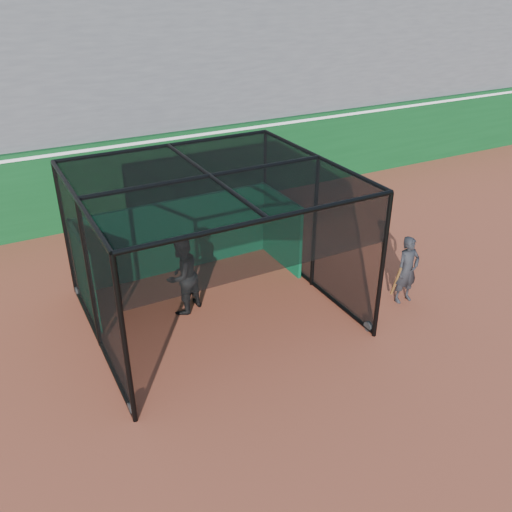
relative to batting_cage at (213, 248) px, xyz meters
name	(u,v)px	position (x,y,z in m)	size (l,w,h in m)	color
ground	(293,364)	(0.59, -2.39, -1.61)	(120.00, 120.00, 0.00)	#96432B
outfield_wall	(149,174)	(0.59, 6.11, -0.32)	(50.00, 0.50, 2.50)	#0B3C17
grandstand	(105,50)	(0.59, 9.88, 2.87)	(50.00, 7.85, 8.95)	#4C4C4F
batting_cage	(213,248)	(0.00, 0.00, 0.00)	(5.26, 4.86, 3.23)	black
batter	(182,276)	(-0.59, 0.39, -0.70)	(0.88, 0.69, 1.81)	black
on_deck_player	(407,270)	(4.07, -1.63, -0.80)	(0.62, 0.41, 1.62)	black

